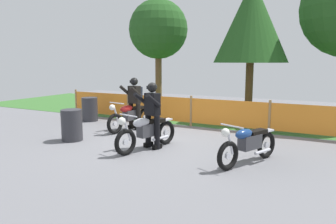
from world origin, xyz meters
TOP-DOWN VIEW (x-y plane):
  - ground at (0.00, 0.00)m, footprint 24.00×24.00m
  - grass_verge at (0.00, 5.78)m, footprint 24.00×6.47m
  - barrier_fence at (0.00, 2.55)m, footprint 10.52×0.08m
  - tree_leftmost at (-2.65, 4.99)m, footprint 2.54×2.54m
  - tree_near_left at (1.43, 4.69)m, footprint 2.71×2.71m
  - motorcycle_lead at (0.22, -0.71)m, footprint 0.78×2.00m
  - motorcycle_trailing at (-1.47, 1.03)m, footprint 0.65×2.03m
  - motorcycle_third at (2.76, -0.66)m, footprint 0.93×1.85m
  - rider_lead at (0.26, -0.52)m, footprint 0.65×0.66m
  - rider_trailing at (-1.44, 1.24)m, footprint 0.61×0.73m
  - oil_drum at (-2.14, -0.87)m, footprint 0.58×0.58m
  - spare_drum at (-3.73, 1.68)m, footprint 0.58×0.58m

SIDE VIEW (x-z plane):
  - ground at x=0.00m, z-range -0.02..0.00m
  - grass_verge at x=0.00m, z-range 0.00..0.01m
  - oil_drum at x=-2.14m, z-range 0.00..0.88m
  - spare_drum at x=-3.73m, z-range 0.00..0.88m
  - motorcycle_third at x=2.76m, z-range -0.01..0.92m
  - motorcycle_trailing at x=-1.47m, z-range -0.01..0.95m
  - motorcycle_lead at x=0.22m, z-range -0.01..0.95m
  - barrier_fence at x=0.00m, z-range 0.02..1.07m
  - rider_lead at x=0.26m, z-range 0.07..1.76m
  - rider_trailing at x=-1.44m, z-range 0.11..1.80m
  - tree_leftmost at x=-2.65m, z-range 1.12..5.97m
  - tree_near_left at x=1.43m, z-range 1.06..6.23m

